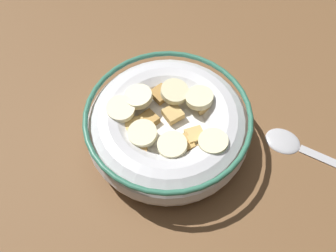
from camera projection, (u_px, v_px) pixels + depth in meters
ground_plane at (168, 143)px, 49.61cm from camera, size 126.83×126.83×2.00cm
cereal_bowl at (168, 126)px, 46.23cm from camera, size 18.72×18.72×6.08cm
spoon at (298, 146)px, 47.85cm from camera, size 3.95×15.12×0.80cm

